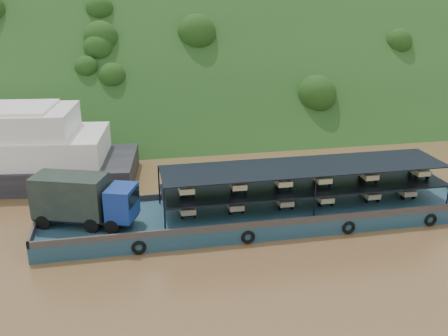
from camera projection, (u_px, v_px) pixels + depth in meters
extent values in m
plane|color=brown|center=(254.00, 214.00, 42.11)|extent=(160.00, 160.00, 0.00)
cube|color=#183714|center=(194.00, 115.00, 75.35)|extent=(140.00, 39.60, 39.60)
cube|color=#153A49|center=(261.00, 215.00, 40.54)|extent=(35.00, 7.00, 1.20)
cube|color=#592D19|center=(251.00, 189.00, 43.40)|extent=(35.00, 0.20, 0.50)
cube|color=#592D19|center=(274.00, 223.00, 37.12)|extent=(35.00, 0.20, 0.50)
cube|color=#592D19|center=(36.00, 224.00, 37.01)|extent=(0.20, 7.00, 0.50)
torus|color=black|center=(139.00, 248.00, 35.41)|extent=(1.06, 0.26, 1.06)
torus|color=black|center=(248.00, 237.00, 36.91)|extent=(1.06, 0.26, 1.06)
torus|color=black|center=(349.00, 228.00, 38.40)|extent=(1.06, 0.26, 1.06)
torus|color=black|center=(431.00, 220.00, 39.71)|extent=(1.06, 0.26, 1.06)
cylinder|color=black|center=(44.00, 222.00, 36.62)|extent=(1.16, 0.73, 1.10)
cylinder|color=black|center=(58.00, 209.00, 38.77)|extent=(1.16, 0.73, 1.10)
cylinder|color=black|center=(92.00, 225.00, 36.12)|extent=(1.16, 0.73, 1.10)
cylinder|color=black|center=(104.00, 212.00, 38.26)|extent=(1.16, 0.73, 1.10)
cylinder|color=black|center=(112.00, 227.00, 35.91)|extent=(1.16, 0.73, 1.10)
cylinder|color=black|center=(123.00, 213.00, 38.05)|extent=(1.16, 0.73, 1.10)
cube|color=black|center=(87.00, 216.00, 37.25)|extent=(7.83, 4.79, 0.22)
cube|color=navy|center=(122.00, 202.00, 36.44)|extent=(2.64, 3.11, 2.41)
cube|color=black|center=(134.00, 198.00, 36.17)|extent=(0.80, 2.09, 0.99)
cube|color=black|center=(70.00, 195.00, 36.87)|extent=(5.84, 4.25, 3.07)
cube|color=black|center=(304.00, 186.00, 40.44)|extent=(23.00, 5.00, 0.12)
cube|color=black|center=(305.00, 167.00, 39.89)|extent=(23.00, 5.00, 0.08)
cylinder|color=black|center=(164.00, 210.00, 35.99)|extent=(0.12, 0.12, 3.30)
cylinder|color=black|center=(159.00, 185.00, 40.60)|extent=(0.12, 0.12, 3.30)
cylinder|color=black|center=(315.00, 197.00, 38.13)|extent=(0.12, 0.12, 3.30)
cylinder|color=black|center=(294.00, 175.00, 42.75)|extent=(0.12, 0.12, 3.30)
cylinder|color=black|center=(415.00, 166.00, 44.90)|extent=(0.12, 0.12, 3.30)
cylinder|color=black|center=(185.00, 206.00, 40.09)|extent=(0.12, 0.52, 0.52)
cylinder|color=black|center=(182.00, 216.00, 38.33)|extent=(0.14, 0.52, 0.52)
cylinder|color=black|center=(195.00, 214.00, 38.52)|extent=(0.14, 0.52, 0.52)
cube|color=tan|center=(187.00, 209.00, 38.64)|extent=(1.15, 1.50, 0.44)
cube|color=red|center=(186.00, 201.00, 39.64)|extent=(0.55, 0.80, 0.80)
cube|color=red|center=(186.00, 196.00, 39.29)|extent=(0.50, 0.10, 0.10)
cylinder|color=black|center=(231.00, 202.00, 40.80)|extent=(0.12, 0.52, 0.52)
cylinder|color=black|center=(230.00, 211.00, 39.04)|extent=(0.14, 0.52, 0.52)
cylinder|color=black|center=(242.00, 210.00, 39.23)|extent=(0.14, 0.52, 0.52)
cube|color=#C3AF8A|center=(235.00, 205.00, 39.35)|extent=(1.15, 1.50, 0.44)
cube|color=#BD0C0C|center=(232.00, 198.00, 40.35)|extent=(0.55, 0.80, 0.80)
cube|color=#BD0C0C|center=(233.00, 193.00, 40.00)|extent=(0.50, 0.10, 0.10)
cylinder|color=black|center=(279.00, 198.00, 41.56)|extent=(0.12, 0.52, 0.52)
cylinder|color=black|center=(280.00, 207.00, 39.80)|extent=(0.14, 0.52, 0.52)
cylinder|color=black|center=(292.00, 206.00, 39.99)|extent=(0.14, 0.52, 0.52)
cube|color=tan|center=(285.00, 201.00, 40.11)|extent=(1.15, 1.50, 0.44)
cube|color=red|center=(280.00, 194.00, 41.11)|extent=(0.55, 0.80, 0.80)
cube|color=red|center=(281.00, 189.00, 40.76)|extent=(0.50, 0.10, 0.10)
cylinder|color=black|center=(318.00, 195.00, 42.20)|extent=(0.12, 0.52, 0.52)
cylinder|color=black|center=(320.00, 204.00, 40.44)|extent=(0.14, 0.52, 0.52)
cylinder|color=black|center=(332.00, 203.00, 40.63)|extent=(0.14, 0.52, 0.52)
cube|color=beige|center=(324.00, 198.00, 40.74)|extent=(1.15, 1.50, 0.44)
cube|color=red|center=(319.00, 191.00, 41.75)|extent=(0.55, 0.80, 0.80)
cube|color=red|center=(321.00, 186.00, 41.39)|extent=(0.50, 0.10, 0.10)
cylinder|color=black|center=(362.00, 191.00, 42.96)|extent=(0.12, 0.52, 0.52)
cylinder|color=black|center=(366.00, 200.00, 41.20)|extent=(0.14, 0.52, 0.52)
cylinder|color=black|center=(378.00, 199.00, 41.39)|extent=(0.14, 0.52, 0.52)
cube|color=#BDB285|center=(370.00, 194.00, 41.50)|extent=(1.15, 1.50, 0.44)
cube|color=#BA140C|center=(364.00, 187.00, 42.51)|extent=(0.55, 0.80, 0.80)
cube|color=#BA140C|center=(366.00, 182.00, 42.15)|extent=(0.50, 0.10, 0.10)
cylinder|color=black|center=(397.00, 189.00, 43.57)|extent=(0.12, 0.52, 0.52)
cylinder|color=black|center=(403.00, 197.00, 41.82)|extent=(0.14, 0.52, 0.52)
cylinder|color=black|center=(413.00, 196.00, 42.00)|extent=(0.14, 0.52, 0.52)
cube|color=tan|center=(406.00, 191.00, 42.12)|extent=(1.15, 1.50, 0.44)
cube|color=red|center=(399.00, 184.00, 43.12)|extent=(0.55, 0.80, 0.80)
cube|color=red|center=(401.00, 180.00, 42.77)|extent=(0.50, 0.10, 0.10)
cylinder|color=black|center=(184.00, 186.00, 39.50)|extent=(0.12, 0.52, 0.52)
cylinder|color=black|center=(180.00, 195.00, 37.75)|extent=(0.14, 0.52, 0.52)
cylinder|color=black|center=(193.00, 194.00, 37.93)|extent=(0.14, 0.52, 0.52)
cube|color=beige|center=(186.00, 189.00, 38.05)|extent=(1.15, 1.50, 0.44)
cube|color=red|center=(184.00, 181.00, 39.05)|extent=(0.55, 0.80, 0.80)
cube|color=red|center=(184.00, 176.00, 38.70)|extent=(0.50, 0.10, 0.10)
cylinder|color=black|center=(234.00, 182.00, 40.26)|extent=(0.12, 0.52, 0.52)
cylinder|color=black|center=(233.00, 191.00, 38.50)|extent=(0.14, 0.52, 0.52)
cylinder|color=black|center=(245.00, 190.00, 38.69)|extent=(0.14, 0.52, 0.52)
cube|color=beige|center=(238.00, 185.00, 38.81)|extent=(1.15, 1.50, 0.44)
cube|color=navy|center=(235.00, 178.00, 39.81)|extent=(0.55, 0.80, 0.80)
cube|color=navy|center=(235.00, 172.00, 39.46)|extent=(0.50, 0.10, 0.10)
cylinder|color=black|center=(277.00, 179.00, 40.95)|extent=(0.12, 0.52, 0.52)
cylinder|color=black|center=(278.00, 187.00, 39.19)|extent=(0.14, 0.52, 0.52)
cylinder|color=black|center=(290.00, 187.00, 39.38)|extent=(0.14, 0.52, 0.52)
cube|color=beige|center=(283.00, 181.00, 39.49)|extent=(1.15, 1.50, 0.44)
cube|color=#B70F0C|center=(279.00, 174.00, 40.49)|extent=(0.55, 0.80, 0.80)
cube|color=#B70F0C|center=(280.00, 169.00, 40.14)|extent=(0.50, 0.10, 0.10)
cylinder|color=black|center=(315.00, 176.00, 41.56)|extent=(0.12, 0.52, 0.52)
cylinder|color=black|center=(318.00, 184.00, 39.81)|extent=(0.14, 0.52, 0.52)
cylinder|color=black|center=(330.00, 184.00, 39.99)|extent=(0.14, 0.52, 0.52)
cube|color=beige|center=(322.00, 178.00, 40.11)|extent=(1.15, 1.50, 0.44)
cube|color=#B4160C|center=(317.00, 172.00, 41.11)|extent=(0.55, 0.80, 0.80)
cube|color=#B4160C|center=(318.00, 167.00, 40.76)|extent=(0.50, 0.10, 0.10)
cylinder|color=black|center=(360.00, 173.00, 42.32)|extent=(0.12, 0.52, 0.52)
cylinder|color=black|center=(365.00, 181.00, 40.56)|extent=(0.14, 0.52, 0.52)
cylinder|color=black|center=(376.00, 180.00, 40.75)|extent=(0.14, 0.52, 0.52)
cube|color=beige|center=(369.00, 175.00, 40.86)|extent=(1.15, 1.50, 0.44)
cube|color=red|center=(362.00, 168.00, 41.86)|extent=(0.55, 0.80, 0.80)
cube|color=red|center=(364.00, 163.00, 41.51)|extent=(0.50, 0.10, 0.10)
cylinder|color=black|center=(410.00, 169.00, 43.19)|extent=(0.12, 0.52, 0.52)
cylinder|color=black|center=(416.00, 177.00, 41.43)|extent=(0.14, 0.52, 0.52)
cylinder|color=black|center=(427.00, 176.00, 41.62)|extent=(0.14, 0.52, 0.52)
cube|color=beige|center=(420.00, 171.00, 41.73)|extent=(1.15, 1.50, 0.44)
cube|color=beige|center=(413.00, 165.00, 42.73)|extent=(0.55, 0.80, 0.80)
cube|color=beige|center=(415.00, 160.00, 42.38)|extent=(0.50, 0.10, 0.10)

